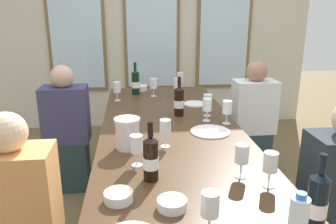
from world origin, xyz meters
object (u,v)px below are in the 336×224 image
(wine_glass_8, at_px, (136,145))
(wine_glass_7, at_px, (153,84))
(wine_glass_0, at_px, (180,78))
(wine_glass_4, at_px, (270,163))
(wine_glass_1, at_px, (210,205))
(wine_glass_6, at_px, (177,84))
(tasting_bowl_0, at_px, (172,204))
(white_plate_1, at_px, (195,104))
(wine_glass_11, at_px, (242,154))
(wine_glass_3, at_px, (207,105))
(wine_glass_5, at_px, (165,129))
(dining_table, at_px, (172,139))
(white_plate_0, at_px, (210,132))
(tasting_bowl_2, at_px, (140,88))
(wine_glass_10, at_px, (227,108))
(wine_glass_9, at_px, (208,102))
(metal_pitcher, at_px, (127,133))
(seated_person_1, at_px, (253,123))
(wine_bottle_0, at_px, (135,82))
(wine_bottle_2, at_px, (151,158))
(seated_person_0, at_px, (67,132))
(wine_glass_2, at_px, (117,88))
(tasting_bowl_1, at_px, (119,196))
(wine_bottle_1, at_px, (317,202))
(wine_bottle_3, at_px, (179,101))

(wine_glass_8, bearing_deg, wine_glass_7, 82.89)
(wine_glass_0, xyz_separation_m, wine_glass_4, (0.14, -2.05, 0.00))
(wine_glass_1, height_order, wine_glass_6, same)
(tasting_bowl_0, bearing_deg, white_plate_1, 76.19)
(wine_glass_1, height_order, wine_glass_8, same)
(white_plate_1, bearing_deg, wine_glass_11, -90.57)
(wine_glass_3, relative_size, wine_glass_5, 1.00)
(dining_table, xyz_separation_m, wine_glass_8, (-0.25, -0.52, 0.18))
(white_plate_0, xyz_separation_m, wine_glass_6, (-0.10, 1.01, 0.11))
(tasting_bowl_2, xyz_separation_m, wine_glass_10, (0.60, -1.11, 0.10))
(wine_glass_9, bearing_deg, tasting_bowl_2, 118.86)
(metal_pitcher, bearing_deg, wine_glass_3, 38.13)
(white_plate_1, bearing_deg, seated_person_1, 4.96)
(wine_glass_10, bearing_deg, white_plate_1, 104.23)
(wine_glass_3, relative_size, wine_glass_11, 1.00)
(wine_glass_1, distance_m, wine_glass_11, 0.50)
(white_plate_1, height_order, wine_glass_4, wine_glass_4)
(wine_bottle_0, xyz_separation_m, wine_glass_11, (0.50, -1.76, 0.00))
(wine_bottle_2, xyz_separation_m, wine_glass_9, (0.50, 0.99, 0.00))
(dining_table, bearing_deg, tasting_bowl_0, -96.74)
(wine_bottle_0, relative_size, seated_person_0, 0.28)
(white_plate_0, distance_m, wine_glass_2, 1.13)
(wine_bottle_2, bearing_deg, tasting_bowl_1, -130.12)
(wine_glass_10, relative_size, wine_glass_11, 1.00)
(wine_glass_8, xyz_separation_m, wine_glass_10, (0.67, 0.62, 0.00))
(wine_glass_5, bearing_deg, wine_glass_1, -84.43)
(wine_bottle_1, relative_size, tasting_bowl_2, 2.22)
(wine_glass_3, bearing_deg, white_plate_1, 90.55)
(wine_glass_4, distance_m, wine_glass_9, 1.11)
(wine_glass_9, relative_size, seated_person_0, 0.16)
(dining_table, distance_m, tasting_bowl_2, 1.24)
(white_plate_1, relative_size, wine_glass_2, 1.15)
(seated_person_1, bearing_deg, wine_glass_3, -137.68)
(wine_bottle_2, distance_m, tasting_bowl_1, 0.26)
(dining_table, bearing_deg, wine_glass_3, 33.51)
(dining_table, bearing_deg, white_plate_0, -12.48)
(wine_bottle_1, xyz_separation_m, seated_person_0, (-1.24, 1.77, -0.34))
(metal_pitcher, height_order, wine_glass_0, metal_pitcher)
(white_plate_0, distance_m, white_plate_1, 0.70)
(white_plate_1, height_order, tasting_bowl_0, tasting_bowl_0)
(metal_pitcher, height_order, wine_bottle_1, wine_bottle_1)
(wine_glass_7, distance_m, wine_glass_11, 1.70)
(metal_pitcher, relative_size, wine_bottle_2, 0.63)
(wine_bottle_3, distance_m, tasting_bowl_2, 0.92)
(white_plate_0, relative_size, seated_person_1, 0.24)
(wine_glass_6, distance_m, wine_glass_10, 0.88)
(wine_bottle_2, xyz_separation_m, wine_glass_6, (0.34, 1.63, 0.00))
(wine_bottle_2, height_order, wine_glass_1, wine_bottle_2)
(tasting_bowl_2, xyz_separation_m, seated_person_1, (1.03, -0.53, -0.24))
(white_plate_0, height_order, seated_person_0, seated_person_0)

